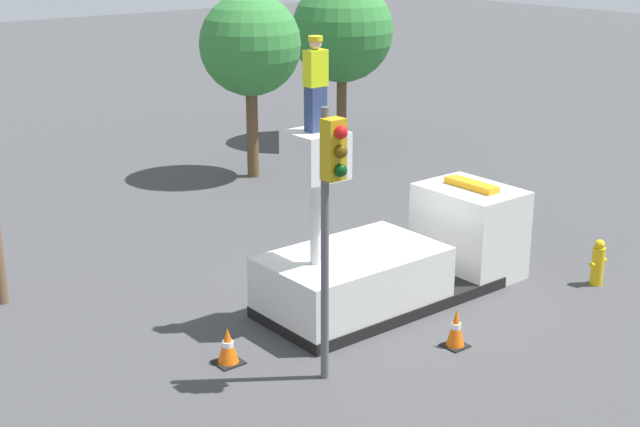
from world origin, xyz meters
The scene contains 9 objects.
ground_plane centered at (0.00, 0.00, 0.00)m, with size 120.00×120.00×0.00m, color #424244.
bucket_truck centered at (0.43, 0.00, 0.82)m, with size 6.10×2.27×3.91m.
worker centered at (-1.76, 0.00, 4.79)m, with size 0.40×0.26×1.75m.
traffic_light_pole centered at (-2.99, -1.94, 3.41)m, with size 0.34×0.57×4.80m.
fire_hydrant centered at (4.33, -2.26, 0.51)m, with size 0.51×0.27×1.05m.
traffic_cone_rear centered at (-4.02, -0.29, 0.33)m, with size 0.48×0.48×0.70m.
traffic_cone_curbside centered at (-0.32, -2.40, 0.36)m, with size 0.43×0.43×0.76m.
tree_left_bg centered at (8.69, 11.66, 3.95)m, with size 3.60×3.60×5.77m.
tree_right_bg centered at (3.46, 9.73, 4.07)m, with size 3.08×3.08×5.65m.
Camera 1 is at (-11.78, -12.62, 7.58)m, focal length 50.00 mm.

